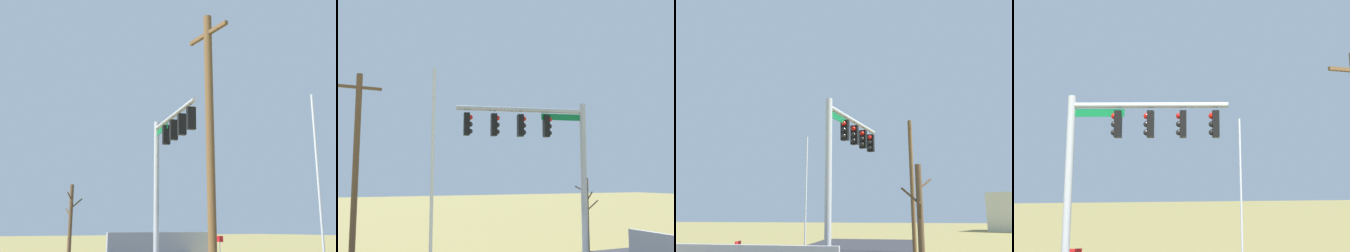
% 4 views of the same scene
% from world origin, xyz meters
% --- Properties ---
extents(signal_mast, '(5.65, 1.64, 7.19)m').
position_xyz_m(signal_mast, '(0.97, 0.95, 5.14)').
color(signal_mast, '#B2B5BA').
rests_on(signal_mast, ground_plane).
extents(flagpole, '(0.10, 0.10, 7.19)m').
position_xyz_m(flagpole, '(-5.07, -2.58, 3.60)').
color(flagpole, silver).
rests_on(flagpole, ground_plane).
extents(utility_pole, '(1.90, 0.26, 8.37)m').
position_xyz_m(utility_pole, '(-6.52, 4.02, 4.35)').
color(utility_pole, brown).
rests_on(utility_pole, ground_plane).
extents(bare_tree, '(1.27, 1.02, 3.89)m').
position_xyz_m(bare_tree, '(5.47, 4.07, 2.01)').
color(bare_tree, brown).
rests_on(bare_tree, ground_plane).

